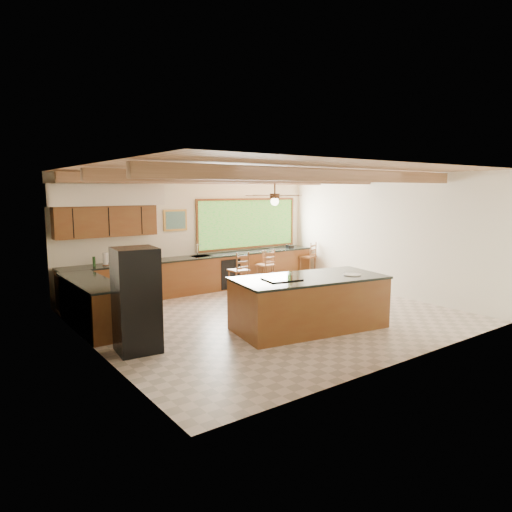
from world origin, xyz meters
TOP-DOWN VIEW (x-y plane):
  - ground at (0.00, 0.00)m, footprint 7.20×7.20m
  - room_shell at (-0.17, 0.65)m, footprint 7.27×6.54m
  - counter_run at (-0.82, 2.52)m, footprint 7.12×3.10m
  - island at (0.05, -1.13)m, footprint 3.04×1.81m
  - refrigerator at (-3.05, -0.41)m, footprint 0.73×0.71m
  - bar_stool_a at (0.28, 1.54)m, footprint 0.43×0.43m
  - bar_stool_b at (1.48, 2.05)m, footprint 0.40×0.40m
  - bar_stool_c at (1.71, 2.40)m, footprint 0.41×0.41m
  - bar_stool_d at (3.30, 2.39)m, footprint 0.51×0.51m

SIDE VIEW (x-z plane):
  - ground at x=0.00m, z-range 0.00..0.00m
  - counter_run at x=-0.82m, z-range -0.17..1.10m
  - island at x=0.05m, z-range -0.01..1.01m
  - bar_stool_c at x=1.71m, z-range 0.09..1.10m
  - bar_stool_b at x=1.48m, z-range 0.10..1.18m
  - bar_stool_d at x=3.30m, z-range 0.10..1.22m
  - bar_stool_a at x=0.28m, z-range 0.11..1.27m
  - refrigerator at x=-3.05m, z-range 0.00..1.70m
  - room_shell at x=-0.17m, z-range 0.70..3.72m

